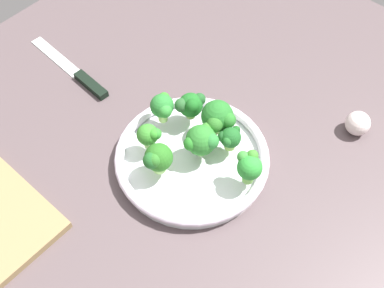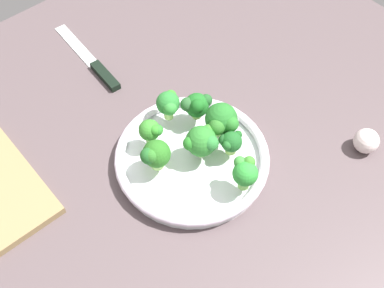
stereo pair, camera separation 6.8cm
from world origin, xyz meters
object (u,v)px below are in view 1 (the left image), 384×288
at_px(broccoli_floret_3, 249,166).
at_px(knife, 78,74).
at_px(broccoli_floret_0, 150,135).
at_px(broccoli_floret_7, 190,105).
at_px(garlic_bulb, 358,123).
at_px(broccoli_floret_5, 157,159).
at_px(bowl, 192,158).
at_px(broccoli_floret_4, 163,106).
at_px(broccoli_floret_6, 218,117).
at_px(broccoli_floret_1, 202,140).
at_px(broccoli_floret_2, 230,138).

bearing_deg(broccoli_floret_3, knife, 1.37).
relative_size(broccoli_floret_0, broccoli_floret_7, 0.90).
relative_size(broccoli_floret_0, knife, 0.21).
bearing_deg(broccoli_floret_7, garlic_bulb, -141.00).
height_order(broccoli_floret_0, broccoli_floret_7, broccoli_floret_7).
bearing_deg(broccoli_floret_7, broccoli_floret_0, 84.56).
bearing_deg(knife, broccoli_floret_0, 169.61).
xyz_separation_m(broccoli_floret_7, knife, (0.29, 0.05, -0.06)).
height_order(broccoli_floret_5, knife, broccoli_floret_5).
xyz_separation_m(bowl, broccoli_floret_4, (0.10, -0.03, 0.06)).
bearing_deg(broccoli_floret_6, broccoli_floret_1, 99.67).
bearing_deg(knife, broccoli_floret_5, 165.89).
relative_size(broccoli_floret_0, broccoli_floret_3, 0.86).
bearing_deg(broccoli_floret_3, broccoli_floret_5, 34.37).
height_order(broccoli_floret_0, broccoli_floret_5, broccoli_floret_5).
distance_m(broccoli_floret_4, broccoli_floret_5, 0.12).
xyz_separation_m(bowl, broccoli_floret_2, (-0.04, -0.06, 0.05)).
height_order(broccoli_floret_0, broccoli_floret_3, broccoli_floret_3).
bearing_deg(bowl, broccoli_floret_4, -14.65).
xyz_separation_m(broccoli_floret_4, broccoli_floret_6, (-0.10, -0.05, 0.00)).
bearing_deg(broccoli_floret_1, bowl, 50.75).
height_order(broccoli_floret_4, garlic_bulb, broccoli_floret_4).
relative_size(broccoli_floret_4, garlic_bulb, 1.30).
height_order(broccoli_floret_3, knife, broccoli_floret_3).
bearing_deg(broccoli_floret_4, broccoli_floret_5, 128.03).
bearing_deg(bowl, broccoli_floret_7, -47.36).
relative_size(broccoli_floret_7, garlic_bulb, 1.23).
bearing_deg(knife, broccoli_floret_3, -178.63).
distance_m(bowl, garlic_bulb, 0.35).
bearing_deg(broccoli_floret_1, broccoli_floret_6, -80.33).
bearing_deg(broccoli_floret_0, broccoli_floret_3, -161.50).
xyz_separation_m(broccoli_floret_2, broccoli_floret_7, (0.11, -0.01, 0.01)).
distance_m(broccoli_floret_3, garlic_bulb, 0.28).
relative_size(bowl, broccoli_floret_1, 4.41).
height_order(bowl, broccoli_floret_1, broccoli_floret_1).
bearing_deg(broccoli_floret_7, broccoli_floret_1, 144.21).
relative_size(broccoli_floret_4, broccoli_floret_7, 1.06).
relative_size(broccoli_floret_5, broccoli_floret_7, 1.03).
relative_size(broccoli_floret_2, broccoli_floret_6, 0.69).
bearing_deg(knife, broccoli_floret_7, -169.29).
xyz_separation_m(broccoli_floret_2, broccoli_floret_5, (0.07, 0.13, 0.01)).
xyz_separation_m(broccoli_floret_2, broccoli_floret_4, (0.14, 0.03, 0.01)).
xyz_separation_m(broccoli_floret_1, broccoli_floret_2, (-0.03, -0.04, -0.01)).
bearing_deg(broccoli_floret_4, broccoli_floret_2, -167.16).
bearing_deg(garlic_bulb, broccoli_floret_7, 39.00).
distance_m(bowl, broccoli_floret_3, 0.13).
bearing_deg(bowl, broccoli_floret_6, -90.97).
bearing_deg(garlic_bulb, broccoli_floret_6, 45.68).
xyz_separation_m(broccoli_floret_0, broccoli_floret_6, (-0.07, -0.11, 0.01)).
distance_m(broccoli_floret_6, knife, 0.36).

